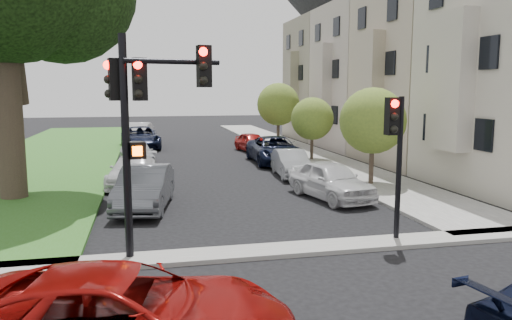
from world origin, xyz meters
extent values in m
plane|color=black|center=(0.00, 0.00, 0.00)|extent=(140.00, 140.00, 0.00)
cube|color=#2E601A|center=(-9.00, 24.00, 0.06)|extent=(8.00, 44.00, 0.12)
cube|color=slate|center=(6.75, 24.00, 0.06)|extent=(3.50, 44.00, 0.12)
cube|color=slate|center=(0.00, 2.00, 0.06)|extent=(60.00, 1.00, 0.12)
cube|color=beige|center=(8.65, 8.00, 4.50)|extent=(0.70, 2.20, 5.50)
cube|color=black|center=(8.95, 8.00, 5.50)|extent=(0.08, 3.60, 6.00)
cube|color=gray|center=(12.50, 15.50, 5.00)|extent=(7.00, 7.40, 10.00)
cube|color=gray|center=(8.65, 15.50, 4.50)|extent=(0.70, 2.20, 5.50)
cube|color=black|center=(8.95, 15.50, 5.50)|extent=(0.08, 3.60, 6.00)
cube|color=#BEB6B1|center=(12.50, 23.00, 5.00)|extent=(7.00, 7.40, 10.00)
cube|color=#BEB6B1|center=(8.65, 23.00, 4.50)|extent=(0.70, 2.20, 5.50)
cube|color=black|center=(8.95, 23.00, 5.50)|extent=(0.08, 3.60, 6.00)
cube|color=tan|center=(12.50, 30.50, 5.00)|extent=(7.00, 7.40, 10.00)
cube|color=tan|center=(8.65, 30.50, 4.50)|extent=(0.70, 2.20, 5.50)
cube|color=black|center=(8.95, 30.50, 5.50)|extent=(0.08, 3.60, 6.00)
cylinder|color=#372C25|center=(-8.27, 10.15, 3.55)|extent=(0.98, 0.98, 7.10)
cylinder|color=#372C25|center=(6.20, 9.79, 1.02)|extent=(0.20, 0.20, 2.03)
sphere|color=#526E28|center=(6.20, 9.79, 2.85)|extent=(2.85, 2.85, 2.85)
cylinder|color=#372C25|center=(6.20, 17.70, 0.89)|extent=(0.18, 0.18, 1.78)
sphere|color=#526E28|center=(6.20, 17.70, 2.49)|extent=(2.49, 2.49, 2.49)
cylinder|color=#372C25|center=(6.20, 25.30, 1.11)|extent=(0.22, 0.22, 2.21)
sphere|color=#526E28|center=(6.20, 25.30, 3.10)|extent=(3.10, 3.10, 3.10)
cylinder|color=black|center=(-3.80, 2.20, 2.73)|extent=(0.22, 0.22, 5.46)
cylinder|color=black|center=(-2.64, 2.20, 4.83)|extent=(2.29, 0.59, 0.13)
cube|color=black|center=(-3.43, 2.20, 4.41)|extent=(0.36, 0.33, 1.00)
cube|color=black|center=(-1.91, 2.20, 4.73)|extent=(0.36, 0.33, 1.00)
cube|color=black|center=(-4.01, 2.46, 4.41)|extent=(0.33, 0.36, 1.00)
sphere|color=#FF0C05|center=(-3.43, 2.04, 4.75)|extent=(0.21, 0.21, 0.21)
sphere|color=black|center=(-3.43, 2.04, 4.07)|extent=(0.21, 0.21, 0.21)
cube|color=black|center=(-3.54, 2.20, 2.73)|extent=(0.41, 0.33, 0.40)
cube|color=#FF5905|center=(-3.54, 2.05, 2.73)|extent=(0.23, 0.03, 0.23)
cylinder|color=black|center=(3.35, 2.20, 2.00)|extent=(0.16, 0.16, 3.99)
cube|color=black|center=(3.09, 2.20, 3.47)|extent=(0.34, 0.30, 1.00)
sphere|color=#FF0C05|center=(3.09, 2.04, 3.80)|extent=(0.21, 0.21, 0.21)
imported|color=maroon|center=(-3.77, -2.57, 0.75)|extent=(5.75, 3.49, 1.49)
imported|color=silver|center=(3.54, 7.72, 0.73)|extent=(2.55, 4.55, 1.46)
imported|color=#999BA0|center=(3.49, 12.84, 0.65)|extent=(1.65, 4.01, 1.29)
imported|color=black|center=(3.84, 17.23, 0.76)|extent=(2.66, 5.54, 1.52)
imported|color=maroon|center=(3.70, 22.80, 0.64)|extent=(2.10, 3.96, 1.28)
imported|color=#3F4247|center=(-3.42, 7.65, 0.75)|extent=(2.32, 4.76, 1.50)
imported|color=silver|center=(-3.90, 12.22, 0.65)|extent=(2.45, 4.71, 1.30)
imported|color=#999BA0|center=(-3.82, 18.30, 0.69)|extent=(2.20, 4.25, 1.38)
imported|color=black|center=(-3.68, 26.29, 0.78)|extent=(2.94, 5.77, 1.56)
imported|color=silver|center=(-3.84, 30.81, 0.77)|extent=(2.46, 4.88, 1.54)
camera|label=1|loc=(-3.35, -9.98, 4.18)|focal=35.00mm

